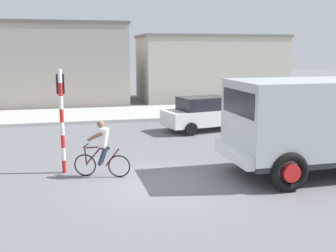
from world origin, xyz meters
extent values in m
plane|color=slate|center=(0.00, 0.00, 0.00)|extent=(120.00, 120.00, 0.00)
cube|color=#ADADA8|center=(0.00, 12.68, 0.08)|extent=(80.00, 5.00, 0.16)
cube|color=#B2B7BC|center=(4.85, -0.11, 1.80)|extent=(5.23, 2.56, 2.20)
cube|color=#2D3338|center=(4.85, -0.11, 0.62)|extent=(5.12, 2.51, 0.16)
cube|color=silver|center=(2.15, -0.14, 0.80)|extent=(0.27, 2.38, 0.36)
cube|color=black|center=(2.30, -0.14, 2.30)|extent=(0.14, 2.13, 0.70)
torus|color=black|center=(3.26, -1.41, 0.55)|extent=(1.10, 0.25, 1.10)
cylinder|color=red|center=(3.26, -1.41, 0.55)|extent=(0.50, 0.31, 0.50)
torus|color=black|center=(3.23, 1.15, 0.55)|extent=(1.10, 0.25, 1.10)
cylinder|color=red|center=(3.23, 1.15, 0.55)|extent=(0.50, 0.31, 0.50)
torus|color=black|center=(6.45, 1.19, 0.55)|extent=(1.10, 0.25, 1.10)
cylinder|color=red|center=(6.45, 1.19, 0.55)|extent=(0.50, 0.31, 0.50)
torus|color=black|center=(-2.02, 1.31, 0.34)|extent=(0.65, 0.27, 0.68)
torus|color=black|center=(-1.03, 0.95, 0.34)|extent=(0.65, 0.27, 0.68)
cylinder|color=#591E1E|center=(-1.69, 1.19, 0.91)|extent=(0.58, 0.24, 0.09)
cylinder|color=#591E1E|center=(-1.75, 1.21, 0.66)|extent=(0.49, 0.21, 0.57)
cylinder|color=#591E1E|center=(-1.22, 1.02, 0.61)|extent=(0.43, 0.19, 0.57)
cylinder|color=#591E1E|center=(-2.00, 1.30, 0.64)|extent=(0.10, 0.07, 0.59)
cylinder|color=black|center=(-1.97, 1.29, 0.95)|extent=(0.20, 0.48, 0.03)
cube|color=black|center=(-1.41, 1.09, 0.88)|extent=(0.27, 0.19, 0.06)
cube|color=white|center=(-1.46, 1.11, 1.21)|extent=(0.39, 0.40, 0.59)
sphere|color=brown|center=(-1.53, 1.13, 1.61)|extent=(0.22, 0.22, 0.22)
cylinder|color=#2D334C|center=(-1.52, 1.02, 0.65)|extent=(0.33, 0.22, 0.57)
cylinder|color=brown|center=(-1.70, 1.02, 1.26)|extent=(0.49, 0.25, 0.29)
cylinder|color=#2D334C|center=(-1.46, 1.21, 0.65)|extent=(0.33, 0.22, 0.57)
cylinder|color=brown|center=(-1.60, 1.33, 1.26)|extent=(0.49, 0.25, 0.29)
cylinder|color=red|center=(-2.65, 1.80, 0.20)|extent=(0.12, 0.12, 0.40)
cylinder|color=white|center=(-2.65, 1.80, 0.60)|extent=(0.12, 0.12, 0.40)
cylinder|color=red|center=(-2.65, 1.80, 1.00)|extent=(0.12, 0.12, 0.40)
cylinder|color=white|center=(-2.65, 1.80, 1.40)|extent=(0.12, 0.12, 0.40)
cylinder|color=red|center=(-2.65, 1.80, 1.80)|extent=(0.12, 0.12, 0.40)
cylinder|color=white|center=(-2.65, 1.80, 2.20)|extent=(0.12, 0.12, 0.40)
cylinder|color=red|center=(-2.65, 1.80, 2.60)|extent=(0.12, 0.12, 0.40)
cylinder|color=white|center=(-2.65, 1.80, 3.00)|extent=(0.12, 0.12, 0.40)
cube|color=black|center=(-2.65, 1.98, 2.75)|extent=(0.24, 0.20, 0.60)
sphere|color=green|center=(-2.65, 2.10, 2.75)|extent=(0.14, 0.14, 0.14)
cube|color=white|center=(3.82, 7.25, 0.65)|extent=(4.25, 2.45, 0.70)
cube|color=black|center=(3.68, 7.22, 1.30)|extent=(2.44, 1.85, 0.60)
cylinder|color=black|center=(4.87, 8.32, 0.30)|extent=(0.62, 0.29, 0.60)
cylinder|color=black|center=(5.21, 6.66, 0.30)|extent=(0.62, 0.29, 0.60)
cylinder|color=black|center=(2.44, 7.84, 0.30)|extent=(0.62, 0.29, 0.60)
cylinder|color=black|center=(2.77, 6.17, 0.30)|extent=(0.62, 0.29, 0.60)
cube|color=#9E9389|center=(-2.90, 18.43, 2.68)|extent=(8.67, 5.91, 5.36)
cube|color=#5E5852|center=(-2.90, 18.43, 5.46)|extent=(8.85, 6.03, 0.20)
cube|color=#B2AD9E|center=(8.21, 19.24, 2.32)|extent=(10.68, 5.35, 4.65)
cube|color=slate|center=(8.21, 19.24, 4.75)|extent=(10.90, 5.45, 0.20)
camera|label=1|loc=(-2.37, -10.84, 3.78)|focal=43.64mm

